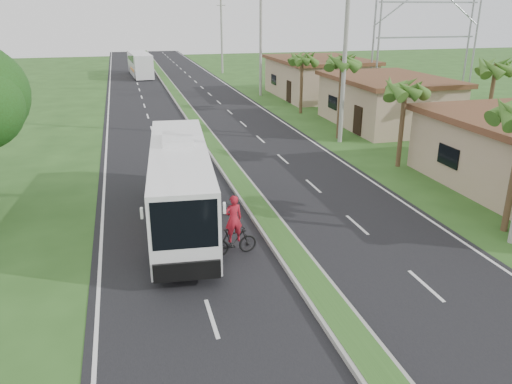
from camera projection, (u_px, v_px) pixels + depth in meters
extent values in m
plane|color=#2A4F1D|center=(325.00, 302.00, 15.24)|extent=(180.00, 180.00, 0.00)
cube|color=black|center=(210.00, 143.00, 33.37)|extent=(14.00, 160.00, 0.02)
cube|color=gray|center=(210.00, 141.00, 33.34)|extent=(1.20, 160.00, 0.17)
cube|color=#2A4F1D|center=(210.00, 140.00, 33.31)|extent=(0.95, 160.00, 0.02)
cube|color=silver|center=(106.00, 150.00, 31.74)|extent=(0.12, 160.00, 0.01)
cube|color=silver|center=(304.00, 137.00, 35.00)|extent=(0.12, 160.00, 0.01)
cube|color=tan|center=(386.00, 103.00, 38.01)|extent=(7.00, 10.00, 3.35)
cube|color=brown|center=(388.00, 79.00, 37.38)|extent=(7.60, 10.60, 0.32)
cube|color=tan|center=(318.00, 79.00, 50.68)|extent=(8.00, 11.00, 3.50)
cube|color=brown|center=(319.00, 60.00, 50.02)|extent=(8.60, 11.60, 0.32)
cylinder|color=#473321|center=(402.00, 126.00, 27.61)|extent=(0.26, 0.26, 4.60)
cylinder|color=#473321|center=(340.00, 99.00, 33.68)|extent=(0.26, 0.26, 5.40)
cylinder|color=#473321|center=(301.00, 85.00, 42.06)|extent=(0.26, 0.26, 4.80)
cylinder|color=#473321|center=(490.00, 105.00, 32.20)|extent=(0.26, 0.26, 5.20)
cylinder|color=gray|center=(345.00, 50.00, 31.56)|extent=(0.28, 0.28, 12.00)
cylinder|color=gray|center=(261.00, 40.00, 49.87)|extent=(0.28, 0.28, 11.00)
cylinder|color=gray|center=(222.00, 34.00, 68.09)|extent=(0.28, 0.28, 10.50)
cube|color=gray|center=(221.00, 5.00, 66.83)|extent=(1.20, 0.10, 0.10)
cylinder|color=gray|center=(379.00, 38.00, 44.05)|extent=(0.18, 0.18, 12.00)
cylinder|color=gray|center=(476.00, 37.00, 46.48)|extent=(0.18, 0.18, 12.00)
cylinder|color=gray|center=(374.00, 38.00, 44.96)|extent=(0.18, 0.18, 12.00)
cylinder|color=gray|center=(469.00, 36.00, 47.39)|extent=(0.18, 0.18, 12.00)
cube|color=gray|center=(426.00, 37.00, 45.72)|extent=(10.00, 0.14, 0.14)
cube|color=gray|center=(430.00, 2.00, 44.69)|extent=(10.00, 0.14, 0.14)
cube|color=white|center=(180.00, 182.00, 20.19)|extent=(3.22, 10.94, 2.83)
cube|color=black|center=(179.00, 164.00, 20.48)|extent=(3.08, 8.79, 1.13)
cube|color=black|center=(185.00, 224.00, 15.11)|extent=(2.02, 0.32, 1.58)
cube|color=#A50D1C|center=(182.00, 205.00, 19.39)|extent=(2.71, 4.86, 0.49)
cube|color=yellow|center=(181.00, 198.00, 20.72)|extent=(2.53, 2.89, 0.22)
cube|color=white|center=(178.00, 139.00, 20.66)|extent=(1.45, 2.26, 0.25)
cylinder|color=black|center=(156.00, 252.00, 17.34)|extent=(0.37, 0.96, 0.93)
cylinder|color=black|center=(214.00, 247.00, 17.66)|extent=(0.37, 0.96, 0.93)
cylinder|color=black|center=(158.00, 191.00, 23.16)|extent=(0.37, 0.96, 0.93)
cylinder|color=black|center=(202.00, 188.00, 23.48)|extent=(0.37, 0.96, 0.93)
cube|color=white|center=(140.00, 64.00, 66.01)|extent=(2.90, 10.56, 2.90)
cube|color=black|center=(139.00, 57.00, 66.12)|extent=(2.78, 7.84, 0.99)
cube|color=orange|center=(141.00, 69.00, 65.39)|extent=(2.62, 5.12, 0.32)
cylinder|color=black|center=(136.00, 77.00, 62.27)|extent=(0.32, 0.89, 0.87)
cylinder|color=black|center=(153.00, 77.00, 62.87)|extent=(0.32, 0.89, 0.87)
cylinder|color=black|center=(130.00, 70.00, 69.55)|extent=(0.32, 0.89, 0.87)
cylinder|color=black|center=(145.00, 70.00, 70.14)|extent=(0.32, 0.89, 0.87)
imported|color=black|center=(234.00, 242.00, 17.96)|extent=(1.80, 0.73, 1.05)
imported|color=maroon|center=(234.00, 219.00, 17.64)|extent=(0.69, 0.50, 1.76)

